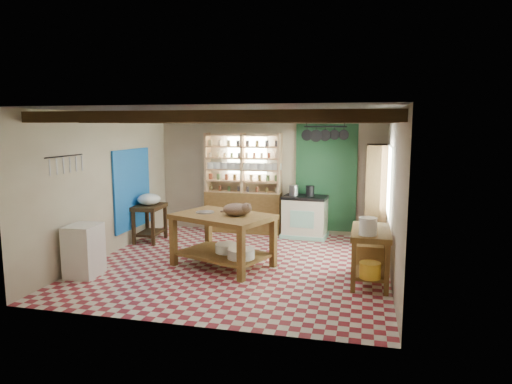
% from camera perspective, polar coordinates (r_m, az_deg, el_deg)
% --- Properties ---
extents(floor, '(5.00, 5.00, 0.02)m').
position_cam_1_polar(floor, '(7.97, -2.12, -9.03)').
color(floor, maroon).
rests_on(floor, ground).
extents(ceiling, '(5.00, 5.00, 0.02)m').
position_cam_1_polar(ceiling, '(7.61, -2.23, 10.08)').
color(ceiling, '#45454A').
rests_on(ceiling, wall_back).
extents(wall_back, '(5.00, 0.04, 2.60)m').
position_cam_1_polar(wall_back, '(10.09, 1.66, 2.27)').
color(wall_back, '#BEB299').
rests_on(wall_back, floor).
extents(wall_front, '(5.00, 0.04, 2.60)m').
position_cam_1_polar(wall_front, '(5.35, -9.44, -3.33)').
color(wall_front, '#BEB299').
rests_on(wall_front, floor).
extents(wall_left, '(0.04, 5.00, 2.60)m').
position_cam_1_polar(wall_left, '(8.69, -18.26, 0.86)').
color(wall_left, '#BEB299').
rests_on(wall_left, floor).
extents(wall_right, '(0.04, 5.00, 2.60)m').
position_cam_1_polar(wall_right, '(7.41, 16.78, -0.31)').
color(wall_right, '#BEB299').
rests_on(wall_right, floor).
extents(ceiling_beams, '(5.00, 3.80, 0.15)m').
position_cam_1_polar(ceiling_beams, '(7.60, -2.23, 9.17)').
color(ceiling_beams, '#382513').
rests_on(ceiling_beams, ceiling).
extents(blue_wall_patch, '(0.04, 1.40, 1.60)m').
position_cam_1_polar(blue_wall_patch, '(9.47, -15.20, 0.36)').
color(blue_wall_patch, blue).
rests_on(blue_wall_patch, wall_left).
extents(green_wall_patch, '(1.30, 0.04, 2.30)m').
position_cam_1_polar(green_wall_patch, '(9.89, 8.74, 1.76)').
color(green_wall_patch, '#20502F').
rests_on(green_wall_patch, wall_back).
extents(window_back, '(0.90, 0.02, 0.80)m').
position_cam_1_polar(window_back, '(10.15, -1.12, 4.58)').
color(window_back, silver).
rests_on(window_back, wall_back).
extents(window_right, '(0.02, 1.30, 1.20)m').
position_cam_1_polar(window_right, '(8.39, 16.30, 1.37)').
color(window_right, silver).
rests_on(window_right, wall_right).
extents(utensil_rail, '(0.06, 0.90, 0.28)m').
position_cam_1_polar(utensil_rail, '(7.62, -22.78, 3.25)').
color(utensil_rail, black).
rests_on(utensil_rail, wall_left).
extents(pot_rack, '(0.86, 0.12, 0.36)m').
position_cam_1_polar(pot_rack, '(9.40, 8.65, 7.11)').
color(pot_rack, black).
rests_on(pot_rack, ceiling).
extents(shelving_unit, '(1.70, 0.34, 2.20)m').
position_cam_1_polar(shelving_unit, '(10.06, -1.63, 1.11)').
color(shelving_unit, '#DDB07F').
rests_on(shelving_unit, floor).
extents(tall_rack, '(0.40, 0.86, 2.00)m').
position_cam_1_polar(tall_rack, '(9.22, 14.73, -0.46)').
color(tall_rack, '#382513').
rests_on(tall_rack, floor).
extents(work_table, '(1.84, 1.55, 0.89)m').
position_cam_1_polar(work_table, '(7.75, -4.13, -6.05)').
color(work_table, brown).
rests_on(work_table, floor).
extents(stove, '(0.95, 0.68, 0.89)m').
position_cam_1_polar(stove, '(9.74, 6.13, -3.09)').
color(stove, beige).
rests_on(stove, floor).
extents(prep_table, '(0.55, 0.77, 0.76)m').
position_cam_1_polar(prep_table, '(9.62, -13.12, -3.81)').
color(prep_table, '#382513').
rests_on(prep_table, floor).
extents(white_cabinet, '(0.49, 0.57, 0.82)m').
position_cam_1_polar(white_cabinet, '(7.75, -20.72, -6.84)').
color(white_cabinet, white).
rests_on(white_cabinet, floor).
extents(right_counter, '(0.58, 1.14, 0.82)m').
position_cam_1_polar(right_counter, '(7.19, 14.08, -7.76)').
color(right_counter, brown).
rests_on(right_counter, floor).
extents(cat, '(0.52, 0.43, 0.21)m').
position_cam_1_polar(cat, '(7.52, -2.45, -2.20)').
color(cat, '#80604A').
rests_on(cat, work_table).
extents(steel_tray, '(0.40, 0.40, 0.02)m').
position_cam_1_polar(steel_tray, '(7.83, -6.39, -2.52)').
color(steel_tray, '#A4A3AB').
rests_on(steel_tray, work_table).
extents(basin_large, '(0.53, 0.53, 0.14)m').
position_cam_1_polar(basin_large, '(7.79, -3.60, -7.01)').
color(basin_large, white).
rests_on(basin_large, work_table).
extents(basin_small, '(0.57, 0.57, 0.16)m').
position_cam_1_polar(basin_small, '(7.44, -1.89, -7.70)').
color(basin_small, white).
rests_on(basin_small, work_table).
extents(kettle_left, '(0.21, 0.21, 0.22)m').
position_cam_1_polar(kettle_left, '(9.70, 4.74, 0.22)').
color(kettle_left, '#A4A3AB').
rests_on(kettle_left, stove).
extents(kettle_right, '(0.19, 0.19, 0.22)m').
position_cam_1_polar(kettle_right, '(9.62, 6.77, 0.12)').
color(kettle_right, black).
rests_on(kettle_right, stove).
extents(enamel_bowl, '(0.49, 0.49, 0.24)m').
position_cam_1_polar(enamel_bowl, '(9.53, -13.22, -0.89)').
color(enamel_bowl, white).
rests_on(enamel_bowl, prep_table).
extents(white_bucket, '(0.25, 0.25, 0.25)m').
position_cam_1_polar(white_bucket, '(6.72, 13.82, -4.19)').
color(white_bucket, white).
rests_on(white_bucket, right_counter).
extents(wicker_basket, '(0.42, 0.34, 0.29)m').
position_cam_1_polar(wicker_basket, '(7.49, 14.07, -7.47)').
color(wicker_basket, '#AA8044').
rests_on(wicker_basket, right_counter).
extents(yellow_tub, '(0.31, 0.31, 0.22)m').
position_cam_1_polar(yellow_tub, '(6.78, 14.06, -9.46)').
color(yellow_tub, gold).
rests_on(yellow_tub, right_counter).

